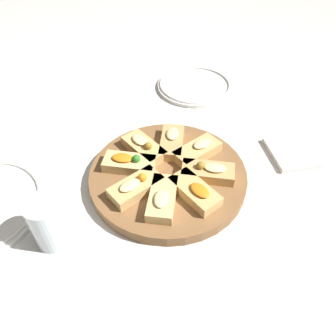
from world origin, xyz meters
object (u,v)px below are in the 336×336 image
Objects in this scene: water_glass at (49,222)px; napkin_stack at (291,152)px; serving_board at (168,176)px; plate_right at (195,85)px.

water_glass is 0.54m from napkin_stack.
napkin_stack is at bearing -73.29° from serving_board.
plate_right is (0.37, -0.07, -0.00)m from serving_board.
plate_right is 1.93× the size of napkin_stack.
napkin_stack is (0.23, -0.48, -0.04)m from water_glass.
serving_board reaches higher than napkin_stack.
serving_board is 0.25m from water_glass.
napkin_stack is at bearing -64.34° from water_glass.
plate_right is at bearing 35.73° from napkin_stack.
water_glass is at bearing 115.66° from napkin_stack.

